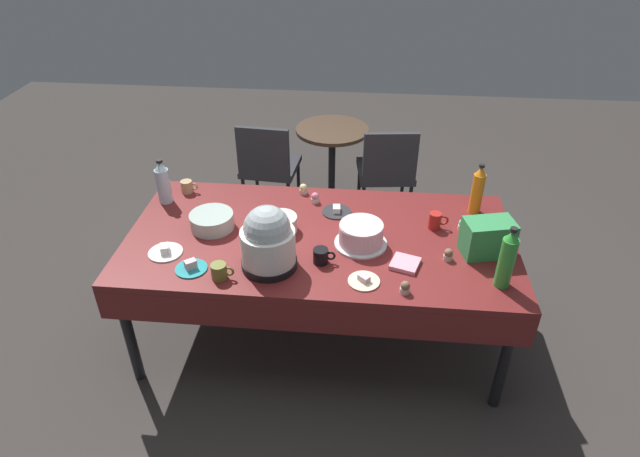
# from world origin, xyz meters

# --- Properties ---
(ground) EXTENTS (9.00, 9.00, 0.00)m
(ground) POSITION_xyz_m (0.00, 0.00, 0.00)
(ground) COLOR #383330
(potluck_table) EXTENTS (2.20, 1.10, 0.75)m
(potluck_table) POSITION_xyz_m (0.00, 0.00, 0.69)
(potluck_table) COLOR maroon
(potluck_table) RESTS_ON ground
(frosted_layer_cake) EXTENTS (0.29, 0.29, 0.13)m
(frosted_layer_cake) POSITION_xyz_m (0.23, -0.06, 0.81)
(frosted_layer_cake) COLOR silver
(frosted_layer_cake) RESTS_ON potluck_table
(slow_cooker) EXTENTS (0.29, 0.29, 0.36)m
(slow_cooker) POSITION_xyz_m (-0.24, -0.30, 0.92)
(slow_cooker) COLOR black
(slow_cooker) RESTS_ON potluck_table
(glass_salad_bowl) EXTENTS (0.25, 0.25, 0.09)m
(glass_salad_bowl) POSITION_xyz_m (-0.63, 0.03, 0.80)
(glass_salad_bowl) COLOR #B2C6BC
(glass_salad_bowl) RESTS_ON potluck_table
(ceramic_snack_bowl) EXTENTS (0.19, 0.19, 0.09)m
(ceramic_snack_bowl) POSITION_xyz_m (-0.23, 0.04, 0.80)
(ceramic_snack_bowl) COLOR silver
(ceramic_snack_bowl) RESTS_ON potluck_table
(dessert_plate_charcoal) EXTENTS (0.18, 0.18, 0.04)m
(dessert_plate_charcoal) POSITION_xyz_m (0.08, 0.26, 0.76)
(dessert_plate_charcoal) COLOR #2D2D33
(dessert_plate_charcoal) RESTS_ON potluck_table
(dessert_plate_teal) EXTENTS (0.17, 0.17, 0.06)m
(dessert_plate_teal) POSITION_xyz_m (-0.64, -0.37, 0.76)
(dessert_plate_teal) COLOR teal
(dessert_plate_teal) RESTS_ON potluck_table
(dessert_plate_white) EXTENTS (0.19, 0.19, 0.05)m
(dessert_plate_white) POSITION_xyz_m (-0.82, -0.24, 0.76)
(dessert_plate_white) COLOR white
(dessert_plate_white) RESTS_ON potluck_table
(dessert_plate_cream) EXTENTS (0.16, 0.16, 0.04)m
(dessert_plate_cream) POSITION_xyz_m (0.26, -0.39, 0.76)
(dessert_plate_cream) COLOR beige
(dessert_plate_cream) RESTS_ON potluck_table
(cupcake_lemon) EXTENTS (0.05, 0.05, 0.07)m
(cupcake_lemon) POSITION_xyz_m (0.81, 0.14, 0.78)
(cupcake_lemon) COLOR beige
(cupcake_lemon) RESTS_ON potluck_table
(cupcake_berry) EXTENTS (0.05, 0.05, 0.07)m
(cupcake_berry) POSITION_xyz_m (-0.15, 0.47, 0.78)
(cupcake_berry) COLOR beige
(cupcake_berry) RESTS_ON potluck_table
(cupcake_cocoa) EXTENTS (0.05, 0.05, 0.07)m
(cupcake_cocoa) POSITION_xyz_m (-0.07, 0.37, 0.78)
(cupcake_cocoa) COLOR beige
(cupcake_cocoa) RESTS_ON potluck_table
(cupcake_mint) EXTENTS (0.05, 0.05, 0.07)m
(cupcake_mint) POSITION_xyz_m (0.70, -0.16, 0.78)
(cupcake_mint) COLOR beige
(cupcake_mint) RESTS_ON potluck_table
(cupcake_vanilla) EXTENTS (0.05, 0.05, 0.07)m
(cupcake_vanilla) POSITION_xyz_m (0.46, -0.45, 0.78)
(cupcake_vanilla) COLOR beige
(cupcake_vanilla) RESTS_ON potluck_table
(soda_bottle_lime_soda) EXTENTS (0.08, 0.08, 0.34)m
(soda_bottle_lime_soda) POSITION_xyz_m (0.95, -0.34, 0.91)
(soda_bottle_lime_soda) COLOR green
(soda_bottle_lime_soda) RESTS_ON potluck_table
(soda_bottle_orange_juice) EXTENTS (0.07, 0.07, 0.32)m
(soda_bottle_orange_juice) POSITION_xyz_m (0.91, 0.35, 0.90)
(soda_bottle_orange_juice) COLOR orange
(soda_bottle_orange_juice) RESTS_ON potluck_table
(soda_bottle_water) EXTENTS (0.08, 0.08, 0.29)m
(soda_bottle_water) POSITION_xyz_m (-1.00, 0.29, 0.88)
(soda_bottle_water) COLOR silver
(soda_bottle_water) RESTS_ON potluck_table
(coffee_mug_tan) EXTENTS (0.11, 0.07, 0.08)m
(coffee_mug_tan) POSITION_xyz_m (-0.90, 0.42, 0.79)
(coffee_mug_tan) COLOR tan
(coffee_mug_tan) RESTS_ON potluck_table
(coffee_mug_olive) EXTENTS (0.12, 0.08, 0.09)m
(coffee_mug_olive) POSITION_xyz_m (-0.47, -0.43, 0.79)
(coffee_mug_olive) COLOR olive
(coffee_mug_olive) RESTS_ON potluck_table
(coffee_mug_red) EXTENTS (0.11, 0.07, 0.10)m
(coffee_mug_red) POSITION_xyz_m (0.66, 0.14, 0.80)
(coffee_mug_red) COLOR #B2231E
(coffee_mug_red) RESTS_ON potluck_table
(coffee_mug_black) EXTENTS (0.12, 0.08, 0.08)m
(coffee_mug_black) POSITION_xyz_m (0.03, -0.25, 0.79)
(coffee_mug_black) COLOR black
(coffee_mug_black) RESTS_ON potluck_table
(soda_carton) EXTENTS (0.29, 0.22, 0.20)m
(soda_carton) POSITION_xyz_m (0.91, -0.08, 0.85)
(soda_carton) COLOR #338C4C
(soda_carton) RESTS_ON potluck_table
(paper_napkin_stack) EXTENTS (0.18, 0.18, 0.02)m
(paper_napkin_stack) POSITION_xyz_m (0.47, -0.23, 0.76)
(paper_napkin_stack) COLOR pink
(paper_napkin_stack) RESTS_ON potluck_table
(maroon_chair_left) EXTENTS (0.47, 0.47, 0.85)m
(maroon_chair_left) POSITION_xyz_m (-0.56, 1.37, 0.49)
(maroon_chair_left) COLOR #333338
(maroon_chair_left) RESTS_ON ground
(maroon_chair_right) EXTENTS (0.49, 0.49, 0.85)m
(maroon_chair_right) POSITION_xyz_m (0.41, 1.37, 0.49)
(maroon_chair_right) COLOR #333338
(maroon_chair_right) RESTS_ON ground
(round_cafe_table) EXTENTS (0.60, 0.60, 0.72)m
(round_cafe_table) POSITION_xyz_m (-0.05, 1.60, 0.50)
(round_cafe_table) COLOR #473323
(round_cafe_table) RESTS_ON ground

